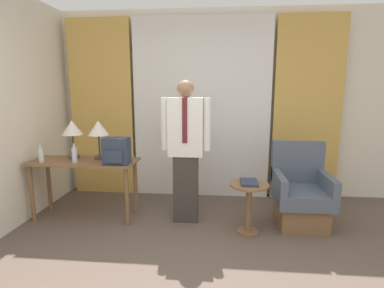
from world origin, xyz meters
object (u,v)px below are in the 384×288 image
Objects in this scene: armchair at (300,196)px; table_lamp_left at (72,130)px; bottle_near_edge at (74,154)px; side_table at (249,200)px; book at (249,182)px; desk at (84,169)px; bottle_by_lamp at (41,155)px; person at (186,146)px; table_lamp_right at (98,130)px; backpack at (116,151)px.

table_lamp_left is at bearing 178.61° from armchair.
table_lamp_left reaches higher than bottle_near_edge.
side_table is 2.21× the size of book.
table_lamp_left reaches higher than desk.
armchair is at bearing 23.58° from book.
table_lamp_left is 2.27× the size of bottle_by_lamp.
bottle_near_edge reaches higher than side_table.
book is at bearing -7.03° from desk.
bottle_near_edge is 0.40m from bottle_by_lamp.
table_lamp_left is 0.28× the size of person.
table_lamp_left and table_lamp_right have the same top height.
table_lamp_right is at bearing 0.00° from table_lamp_left.
person is 1.75× the size of armchair.
table_lamp_right is (0.33, 0.00, 0.00)m from table_lamp_left.
bottle_by_lamp is at bearing 179.52° from backpack.
table_lamp_right is 1.85× the size of book.
person is 0.83m from book.
person is at bearing 0.22° from desk.
desk is at bearing 172.97° from book.
side_table is (1.98, -0.25, -0.23)m from desk.
bottle_by_lamp reaches higher than side_table.
bottle_near_edge is 2.05m from book.
person reaches higher than backpack.
table_lamp_left is at bearing 37.98° from bottle_by_lamp.
backpack reaches higher than book.
table_lamp_right is 1.97m from side_table.
person reaches higher than desk.
backpack is 2.21m from armchair.
bottle_near_edge is at bearing -177.29° from armchair.
table_lamp_right reaches higher than backpack.
side_table is at bearing -7.15° from desk.
person is (1.42, -0.10, -0.17)m from table_lamp_left.
book is at bearing -10.76° from table_lamp_right.
table_lamp_right reaches higher than bottle_by_lamp.
table_lamp_right is 0.43m from backpack.
bottle_by_lamp is 1.72m from person.
table_lamp_left is 0.33m from table_lamp_right.
desk is 0.76× the size of person.
backpack is 0.80m from person.
table_lamp_right is 2.55m from armchair.
table_lamp_left is 2.12× the size of bottle_near_edge.
armchair is at bearing -1.58° from table_lamp_right.
table_lamp_right is 2.27× the size of bottle_by_lamp.
table_lamp_right is 0.28× the size of person.
backpack is at bearing -16.15° from desk.
bottle_near_edge is at bearing 4.86° from bottle_by_lamp.
desk is at bearing 56.63° from bottle_near_edge.
table_lamp_left reaches higher than backpack.
side_table is 0.20m from book.
armchair is (2.60, 0.03, -0.27)m from desk.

